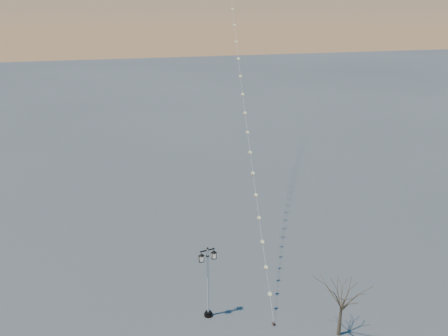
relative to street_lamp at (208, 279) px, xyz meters
name	(u,v)px	position (x,y,z in m)	size (l,w,h in m)	color
street_lamp	(208,279)	(0.00, 0.00, 0.00)	(1.25, 0.59, 4.98)	black
bare_tree	(342,298)	(7.23, -3.77, -0.13)	(2.28, 2.28, 3.79)	brown
kite_train	(236,22)	(6.77, 17.10, 14.58)	(6.66, 38.71, 34.92)	#301E1A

